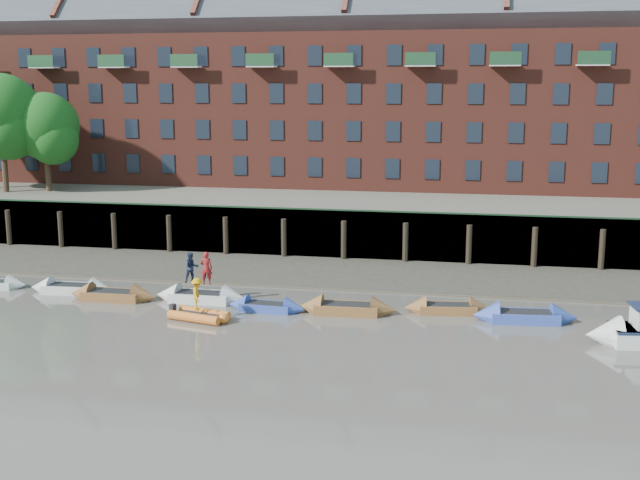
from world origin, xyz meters
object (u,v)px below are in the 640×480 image
(rowboat_1, at_px, (72,289))
(rowboat_7, at_px, (525,316))
(rowboat_2, at_px, (113,295))
(rowboat_3, at_px, (201,297))
(rowboat_5, at_px, (347,309))
(person_rib_crew, at_px, (197,294))
(rowboat_6, at_px, (448,308))
(rowboat_4, at_px, (267,307))
(rib_tender, at_px, (201,316))
(person_rower_a, at_px, (206,268))
(person_rower_b, at_px, (191,268))

(rowboat_1, xyz_separation_m, rowboat_7, (24.12, -0.77, 0.01))
(rowboat_1, distance_m, rowboat_2, 3.00)
(rowboat_3, xyz_separation_m, rowboat_5, (7.88, -0.70, -0.00))
(rowboat_1, relative_size, person_rib_crew, 3.03)
(rowboat_7, bearing_deg, rowboat_6, 162.82)
(rowboat_2, xyz_separation_m, person_rib_crew, (5.68, -2.61, 1.03))
(rowboat_2, bearing_deg, rowboat_4, -4.17)
(rowboat_3, bearing_deg, rowboat_1, 178.14)
(rib_tender, distance_m, person_rib_crew, 1.07)
(rowboat_2, bearing_deg, rowboat_5, -1.73)
(rowboat_6, height_order, rowboat_7, rowboat_7)
(person_rower_a, relative_size, person_rower_b, 1.08)
(rowboat_2, height_order, rowboat_7, rowboat_7)
(rowboat_7, distance_m, person_rib_crew, 15.85)
(rowboat_5, xyz_separation_m, person_rib_crew, (-6.93, -2.45, 1.03))
(rib_tender, bearing_deg, rowboat_1, 171.83)
(rowboat_5, height_order, person_rower_b, person_rower_b)
(rowboat_1, relative_size, rowboat_4, 1.16)
(rowboat_7, bearing_deg, rowboat_4, 177.90)
(person_rower_a, relative_size, person_rib_crew, 1.10)
(rowboat_3, relative_size, rowboat_7, 0.99)
(rowboat_1, bearing_deg, person_rower_b, -4.73)
(rowboat_1, relative_size, person_rower_a, 2.75)
(rowboat_7, relative_size, rib_tender, 1.62)
(rowboat_5, bearing_deg, person_rower_a, 172.62)
(rowboat_5, relative_size, person_rower_a, 2.87)
(rowboat_4, height_order, rowboat_6, rowboat_6)
(person_rower_b, relative_size, person_rib_crew, 1.02)
(rowboat_2, relative_size, rowboat_7, 0.96)
(rowboat_2, xyz_separation_m, rowboat_7, (21.26, 0.12, 0.01))
(person_rower_a, distance_m, person_rib_crew, 3.22)
(rowboat_3, bearing_deg, rib_tender, -69.58)
(rowboat_2, relative_size, rib_tender, 1.55)
(rowboat_1, relative_size, rowboat_7, 0.94)
(rowboat_5, distance_m, person_rower_a, 7.74)
(rowboat_6, distance_m, person_rib_crew, 12.44)
(rowboat_5, bearing_deg, rib_tender, -161.95)
(rowboat_1, bearing_deg, rowboat_2, -20.15)
(rowboat_3, height_order, rowboat_4, rowboat_3)
(rib_tender, bearing_deg, person_rower_b, 130.81)
(rowboat_6, xyz_separation_m, rowboat_7, (3.71, -0.81, 0.03))
(rowboat_4, bearing_deg, rowboat_5, 8.08)
(rowboat_3, xyz_separation_m, rowboat_7, (16.53, -0.42, -0.00))
(rowboat_6, bearing_deg, rowboat_2, 175.79)
(rib_tender, bearing_deg, rowboat_2, 169.57)
(rowboat_2, height_order, rowboat_5, rowboat_5)
(rowboat_2, distance_m, rowboat_7, 21.26)
(rowboat_4, xyz_separation_m, rowboat_5, (4.06, 0.31, 0.04))
(rowboat_1, height_order, rib_tender, rowboat_1)
(rib_tender, bearing_deg, person_rib_crew, 177.44)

